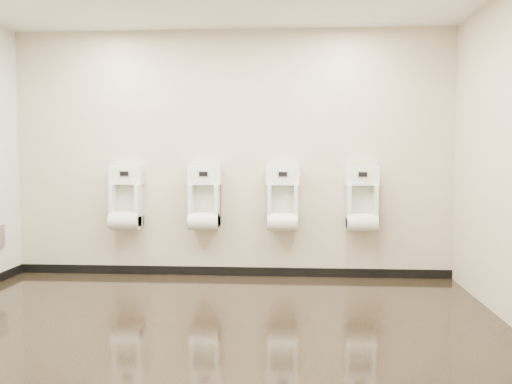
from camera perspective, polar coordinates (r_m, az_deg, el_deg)
ground at (r=4.98m, az=-4.84°, el=-12.59°), size 5.00×3.50×0.00m
back_wall at (r=6.51m, az=-2.55°, el=3.81°), size 5.00×0.02×2.80m
front_wall at (r=3.06m, az=-10.03°, el=3.54°), size 5.00×0.02×2.80m
skirting_back at (r=6.64m, az=-2.52°, el=-7.92°), size 5.00×0.02×0.10m
urinal_0 at (r=6.65m, az=-12.87°, el=-1.01°), size 0.38×0.29×0.71m
urinal_1 at (r=6.45m, az=-5.19°, el=-1.08°), size 0.38×0.29×0.71m
urinal_2 at (r=6.37m, az=2.70°, el=-1.13°), size 0.38×0.29×0.71m
urinal_3 at (r=6.41m, az=10.54°, el=-1.16°), size 0.38×0.29×0.71m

